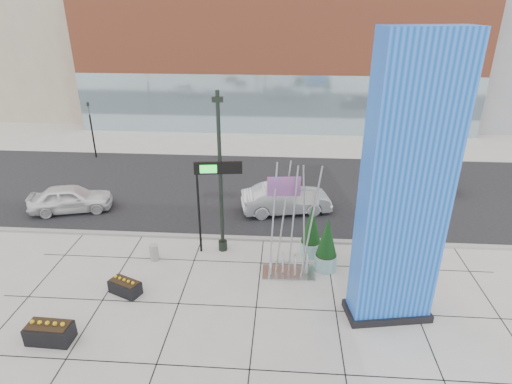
# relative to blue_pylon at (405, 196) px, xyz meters

# --- Properties ---
(ground) EXTENTS (160.00, 160.00, 0.00)m
(ground) POSITION_rel_blue_pylon_xyz_m (-5.85, 1.02, -4.85)
(ground) COLOR #9E9991
(ground) RESTS_ON ground
(street_asphalt) EXTENTS (80.00, 12.00, 0.02)m
(street_asphalt) POSITION_rel_blue_pylon_xyz_m (-5.85, 11.02, -4.84)
(street_asphalt) COLOR black
(street_asphalt) RESTS_ON ground
(curb_edge) EXTENTS (80.00, 0.30, 0.12)m
(curb_edge) POSITION_rel_blue_pylon_xyz_m (-5.85, 5.02, -4.79)
(curb_edge) COLOR gray
(curb_edge) RESTS_ON ground
(tower_podium) EXTENTS (34.00, 10.00, 11.00)m
(tower_podium) POSITION_rel_blue_pylon_xyz_m (-4.85, 28.02, 0.65)
(tower_podium) COLOR #A64C30
(tower_podium) RESTS_ON ground
(tower_glass_front) EXTENTS (34.00, 0.60, 5.00)m
(tower_glass_front) POSITION_rel_blue_pylon_xyz_m (-4.85, 23.22, -2.35)
(tower_glass_front) COLOR #8CA5B2
(tower_glass_front) RESTS_ON ground
(blue_pylon) EXTENTS (3.19, 1.83, 10.04)m
(blue_pylon) POSITION_rel_blue_pylon_xyz_m (0.00, 0.00, 0.00)
(blue_pylon) COLOR #0B46A8
(blue_pylon) RESTS_ON ground
(lamp_post) EXTENTS (0.48, 0.41, 7.39)m
(lamp_post) POSITION_rel_blue_pylon_xyz_m (-6.69, 4.02, -1.82)
(lamp_post) COLOR black
(lamp_post) RESTS_ON ground
(public_art_sculpture) EXTENTS (2.24, 1.15, 5.04)m
(public_art_sculpture) POSITION_rel_blue_pylon_xyz_m (-3.61, 2.34, -3.53)
(public_art_sculpture) COLOR #B2B5B7
(public_art_sculpture) RESTS_ON ground
(concrete_bollard) EXTENTS (0.38, 0.38, 0.74)m
(concrete_bollard) POSITION_rel_blue_pylon_xyz_m (-9.63, 2.96, -4.48)
(concrete_bollard) COLOR gray
(concrete_bollard) RESTS_ON ground
(overhead_street_sign) EXTENTS (2.07, 0.44, 4.38)m
(overhead_street_sign) POSITION_rel_blue_pylon_xyz_m (-6.93, 3.82, -1.09)
(overhead_street_sign) COLOR black
(overhead_street_sign) RESTS_ON ground
(round_planter_east) EXTENTS (0.99, 0.99, 2.47)m
(round_planter_east) POSITION_rel_blue_pylon_xyz_m (1.15, 4.62, -3.68)
(round_planter_east) COLOR #86B5B4
(round_planter_east) RESTS_ON ground
(round_planter_mid) EXTENTS (0.97, 0.97, 2.42)m
(round_planter_mid) POSITION_rel_blue_pylon_xyz_m (-2.65, 3.91, -3.70)
(round_planter_mid) COLOR #86B5B4
(round_planter_mid) RESTS_ON ground
(round_planter_west) EXTENTS (0.99, 0.99, 2.47)m
(round_planter_west) POSITION_rel_blue_pylon_xyz_m (-2.05, 2.82, -3.68)
(round_planter_west) COLOR #86B5B4
(round_planter_west) RESTS_ON ground
(box_planter_north) EXTENTS (1.41, 1.09, 0.69)m
(box_planter_north) POSITION_rel_blue_pylon_xyz_m (-10.10, 0.53, -4.53)
(box_planter_north) COLOR black
(box_planter_north) RESTS_ON ground
(box_planter_south) EXTENTS (1.54, 0.81, 0.83)m
(box_planter_south) POSITION_rel_blue_pylon_xyz_m (-11.74, -2.20, -4.47)
(box_planter_south) COLOR black
(box_planter_south) RESTS_ON ground
(car_white_west) EXTENTS (4.63, 2.79, 1.48)m
(car_white_west) POSITION_rel_blue_pylon_xyz_m (-15.55, 7.43, -4.11)
(car_white_west) COLOR white
(car_white_west) RESTS_ON ground
(car_silver_mid) EXTENTS (5.05, 2.63, 1.58)m
(car_silver_mid) POSITION_rel_blue_pylon_xyz_m (-3.79, 8.09, -4.06)
(car_silver_mid) COLOR #B4B8BD
(car_silver_mid) RESTS_ON ground
(car_dark_east) EXTENTS (4.67, 2.79, 1.27)m
(car_dark_east) POSITION_rel_blue_pylon_xyz_m (4.05, 11.72, -4.22)
(car_dark_east) COLOR black
(car_dark_east) RESTS_ON ground
(traffic_signal) EXTENTS (0.15, 0.18, 4.10)m
(traffic_signal) POSITION_rel_blue_pylon_xyz_m (-17.85, 16.02, -2.55)
(traffic_signal) COLOR black
(traffic_signal) RESTS_ON ground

